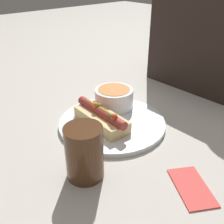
% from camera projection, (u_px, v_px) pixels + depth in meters
% --- Properties ---
extents(ground_plane, '(4.00, 4.00, 0.00)m').
position_uv_depth(ground_plane, '(112.00, 125.00, 0.71)').
color(ground_plane, '#BCB7AD').
extents(dinner_plate, '(0.29, 0.29, 0.01)m').
position_uv_depth(dinner_plate, '(112.00, 123.00, 0.71)').
color(dinner_plate, white).
rests_on(dinner_plate, ground_plane).
extents(hot_dog, '(0.18, 0.07, 0.06)m').
position_uv_depth(hot_dog, '(101.00, 117.00, 0.68)').
color(hot_dog, '#E5C17F').
rests_on(hot_dog, dinner_plate).
extents(soup_bowl, '(0.11, 0.11, 0.06)m').
position_uv_depth(soup_bowl, '(114.00, 97.00, 0.76)').
color(soup_bowl, white).
rests_on(soup_bowl, dinner_plate).
extents(spoon, '(0.11, 0.15, 0.01)m').
position_uv_depth(spoon, '(99.00, 105.00, 0.78)').
color(spoon, '#B7B7BC').
rests_on(spoon, dinner_plate).
extents(drinking_glass, '(0.08, 0.08, 0.11)m').
position_uv_depth(drinking_glass, '(84.00, 152.00, 0.52)').
color(drinking_glass, '#4C2D19').
rests_on(drinking_glass, ground_plane).
extents(napkin, '(0.13, 0.11, 0.01)m').
position_uv_depth(napkin, '(192.00, 187.00, 0.51)').
color(napkin, '#E04C47').
rests_on(napkin, ground_plane).
extents(seated_diner, '(0.40, 0.18, 0.45)m').
position_uv_depth(seated_diner, '(215.00, 35.00, 0.85)').
color(seated_diner, '#2D231E').
rests_on(seated_diner, ground_plane).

